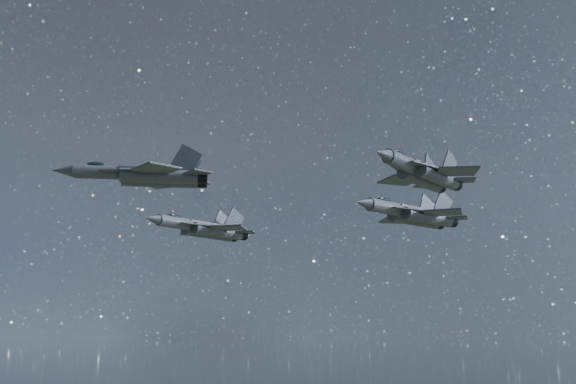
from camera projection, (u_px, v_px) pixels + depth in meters
jet_lead at (147, 175)px, 76.09m from camera, size 17.69×11.59×4.56m
jet_left at (205, 229)px, 87.97m from camera, size 17.02×11.51×4.28m
jet_right at (423, 173)px, 67.71m from camera, size 16.12×10.75×4.09m
jet_slot at (414, 215)px, 86.78m from camera, size 19.06×13.22×4.79m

